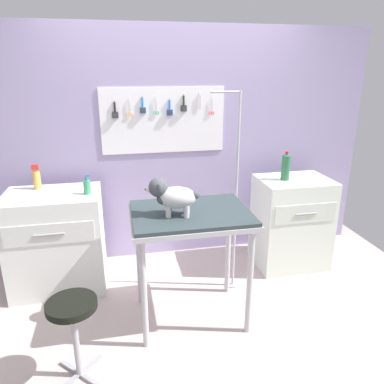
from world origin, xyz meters
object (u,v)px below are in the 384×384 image
at_px(stool, 73,317).
at_px(spray_bottle_tall, 87,187).
at_px(grooming_arm, 235,203).
at_px(dog, 172,196).
at_px(grooming_table, 191,224).
at_px(counter_left, 57,241).
at_px(cabinet_right, 291,222).
at_px(soda_bottle, 286,167).

bearing_deg(stool, spray_bottle_tall, 86.80).
bearing_deg(grooming_arm, stool, -147.90).
relative_size(grooming_arm, dog, 4.64).
bearing_deg(grooming_table, spray_bottle_tall, 141.62).
xyz_separation_m(grooming_arm, counter_left, (-1.54, 0.33, -0.37)).
bearing_deg(spray_bottle_tall, counter_left, 167.66).
bearing_deg(cabinet_right, dog, -152.16).
distance_m(dog, soda_bottle, 1.37).
bearing_deg(soda_bottle, grooming_table, -148.43).
distance_m(grooming_arm, dog, 0.76).
distance_m(spray_bottle_tall, soda_bottle, 1.81).
relative_size(grooming_table, spray_bottle_tall, 5.47).
bearing_deg(stool, counter_left, 102.36).
xyz_separation_m(dog, stool, (-0.68, -0.41, -0.60)).
bearing_deg(stool, soda_bottle, 30.37).
height_order(stool, soda_bottle, soda_bottle).
relative_size(grooming_arm, stool, 3.08).
xyz_separation_m(cabinet_right, spray_bottle_tall, (-1.92, -0.03, 0.51)).
distance_m(grooming_arm, soda_bottle, 0.69).
height_order(spray_bottle_tall, soda_bottle, soda_bottle).
xyz_separation_m(dog, cabinet_right, (1.29, 0.68, -0.61)).
height_order(cabinet_right, stool, cabinet_right).
distance_m(stool, soda_bottle, 2.24).
bearing_deg(spray_bottle_tall, dog, -46.46).
xyz_separation_m(grooming_table, stool, (-0.83, -0.46, -0.35)).
relative_size(dog, spray_bottle_tall, 2.25).
xyz_separation_m(cabinet_right, stool, (-1.98, -1.09, 0.00)).
height_order(stool, spray_bottle_tall, spray_bottle_tall).
xyz_separation_m(counter_left, soda_bottle, (2.12, -0.04, 0.58)).
relative_size(stool, soda_bottle, 2.07).
bearing_deg(stool, cabinet_right, 28.95).
bearing_deg(dog, stool, -149.02).
xyz_separation_m(grooming_arm, spray_bottle_tall, (-1.23, 0.26, 0.14)).
distance_m(grooming_table, dog, 0.29).
bearing_deg(counter_left, soda_bottle, -1.09).
bearing_deg(stool, grooming_arm, 32.10).
bearing_deg(cabinet_right, soda_bottle, 178.74).
bearing_deg(spray_bottle_tall, grooming_arm, -12.07).
xyz_separation_m(counter_left, stool, (0.25, -1.14, 0.01)).
bearing_deg(counter_left, grooming_arm, -12.12).
distance_m(grooming_table, grooming_arm, 0.57).
distance_m(grooming_arm, stool, 1.56).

